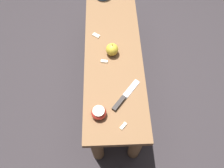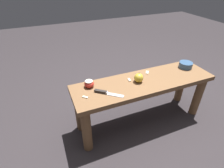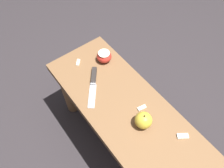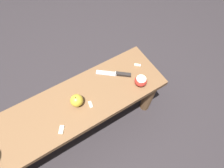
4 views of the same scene
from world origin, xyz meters
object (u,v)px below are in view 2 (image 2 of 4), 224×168
(apple_cut, at_px, (89,84))
(bowl, at_px, (186,65))
(apple_whole, at_px, (139,78))
(wooden_bench, at_px, (143,91))
(knife, at_px, (105,92))

(apple_cut, distance_m, bowl, 0.96)
(apple_whole, relative_size, bowl, 0.70)
(wooden_bench, distance_m, apple_whole, 0.15)
(knife, relative_size, bowl, 1.60)
(apple_whole, bearing_deg, wooden_bench, -7.28)
(apple_cut, bearing_deg, apple_whole, -11.76)
(bowl, bearing_deg, apple_cut, 177.90)
(knife, distance_m, apple_cut, 0.16)
(knife, bearing_deg, wooden_bench, 44.78)
(bowl, bearing_deg, knife, -173.81)
(knife, distance_m, bowl, 0.88)
(knife, height_order, apple_cut, apple_cut)
(wooden_bench, xyz_separation_m, knife, (-0.38, -0.04, 0.11))
(knife, relative_size, apple_cut, 2.50)
(apple_cut, bearing_deg, wooden_bench, -11.22)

